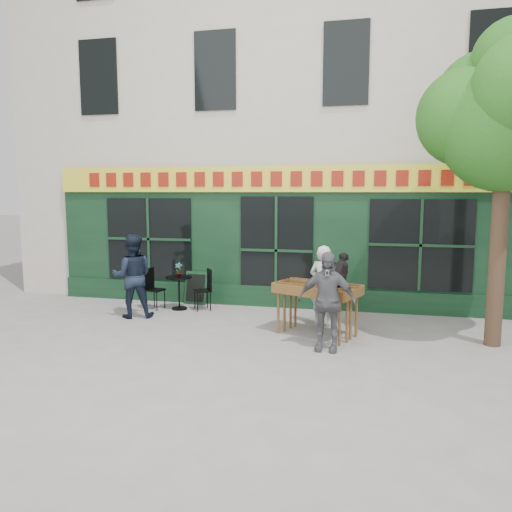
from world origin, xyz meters
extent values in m
plane|color=slate|center=(0.00, 0.00, 0.00)|extent=(80.00, 80.00, 0.00)
cube|color=beige|center=(0.00, 6.00, 5.00)|extent=(14.00, 7.00, 10.00)
cube|color=black|center=(0.00, 2.42, 1.60)|extent=(11.00, 0.16, 3.20)
cube|color=yellow|center=(0.00, 2.30, 3.00)|extent=(11.00, 0.06, 0.60)
cube|color=maroon|center=(0.00, 2.26, 3.00)|extent=(9.60, 0.03, 0.34)
cube|color=black|center=(0.00, 2.32, 0.25)|extent=(11.00, 0.10, 0.50)
cube|color=black|center=(0.00, 2.32, 1.35)|extent=(1.70, 0.05, 2.50)
cube|color=black|center=(-3.20, 2.32, 1.55)|extent=(2.20, 0.05, 2.00)
cube|color=black|center=(3.20, 2.32, 1.55)|extent=(2.20, 0.05, 2.00)
cylinder|color=#382619|center=(4.30, 0.30, 1.80)|extent=(0.28, 0.28, 3.60)
sphere|color=#175313|center=(4.30, 0.30, 3.80)|extent=(2.20, 2.20, 2.20)
sphere|color=#175313|center=(3.70, 0.50, 4.00)|extent=(1.70, 1.70, 1.70)
sphere|color=#175313|center=(4.00, 0.90, 4.40)|extent=(1.60, 1.60, 1.60)
cylinder|color=brown|center=(0.55, 0.31, 0.40)|extent=(0.05, 0.05, 0.80)
cylinder|color=brown|center=(1.77, -0.14, 0.40)|extent=(0.05, 0.05, 0.80)
cylinder|color=brown|center=(0.70, 0.72, 0.40)|extent=(0.05, 0.05, 0.80)
cylinder|color=brown|center=(1.92, 0.27, 0.40)|extent=(0.05, 0.05, 0.80)
cube|color=brown|center=(1.23, 0.29, 0.82)|extent=(1.61, 1.06, 0.05)
cube|color=brown|center=(1.13, 0.02, 0.90)|extent=(1.42, 0.56, 0.18)
cube|color=brown|center=(1.33, 0.56, 0.90)|extent=(1.42, 0.56, 0.18)
cube|color=brown|center=(1.23, 0.29, 0.88)|extent=(1.36, 0.83, 0.06)
imported|color=silver|center=(1.23, 0.94, 0.82)|extent=(0.70, 0.58, 1.65)
cylinder|color=brown|center=(0.45, 0.16, 0.40)|extent=(0.05, 0.05, 0.80)
cylinder|color=brown|center=(1.65, -0.35, 0.40)|extent=(0.05, 0.05, 0.80)
cylinder|color=brown|center=(0.63, 0.56, 0.40)|extent=(0.05, 0.05, 0.80)
cylinder|color=brown|center=(1.82, 0.05, 0.40)|extent=(0.05, 0.05, 0.80)
cube|color=brown|center=(1.14, 0.10, 0.82)|extent=(1.61, 1.12, 0.05)
cube|color=brown|center=(1.02, -0.16, 0.90)|extent=(1.39, 0.63, 0.18)
cube|color=brown|center=(1.25, 0.37, 0.90)|extent=(1.39, 0.63, 0.18)
cube|color=brown|center=(1.14, 0.10, 0.88)|extent=(1.35, 0.88, 0.06)
imported|color=#515256|center=(1.44, -0.65, 0.86)|extent=(1.03, 0.47, 1.71)
cylinder|color=black|center=(-2.15, 1.59, 0.02)|extent=(0.36, 0.36, 0.03)
cylinder|color=black|center=(-2.15, 1.59, 0.38)|extent=(0.04, 0.04, 0.72)
cylinder|color=black|center=(-2.15, 1.59, 0.75)|extent=(0.60, 0.60, 0.03)
cube|color=black|center=(-2.70, 1.49, 0.45)|extent=(0.43, 0.43, 0.03)
cube|color=black|center=(-2.86, 1.53, 0.70)|extent=(0.11, 0.36, 0.50)
cylinder|color=black|center=(-2.58, 1.32, 0.22)|extent=(0.02, 0.02, 0.44)
cylinder|color=black|center=(-2.52, 1.61, 0.22)|extent=(0.02, 0.02, 0.44)
cylinder|color=black|center=(-2.88, 1.38, 0.22)|extent=(0.02, 0.02, 0.44)
cylinder|color=black|center=(-2.81, 1.67, 0.22)|extent=(0.02, 0.02, 0.44)
cube|color=black|center=(-1.60, 1.64, 0.45)|extent=(0.50, 0.50, 0.03)
cube|color=black|center=(-1.45, 1.74, 0.70)|extent=(0.22, 0.32, 0.50)
cylinder|color=black|center=(-1.80, 1.69, 0.22)|extent=(0.02, 0.02, 0.44)
cylinder|color=black|center=(-1.64, 1.44, 0.22)|extent=(0.02, 0.02, 0.44)
cylinder|color=black|center=(-1.55, 1.85, 0.22)|extent=(0.02, 0.02, 0.44)
cylinder|color=black|center=(-1.39, 1.60, 0.22)|extent=(0.02, 0.02, 0.44)
imported|color=gray|center=(-2.15, 1.59, 0.93)|extent=(0.18, 0.12, 0.33)
imported|color=black|center=(-2.85, 0.69, 0.90)|extent=(1.07, 0.97, 1.81)
cube|color=black|center=(-1.96, 2.20, 0.40)|extent=(0.57, 0.23, 0.79)
cube|color=black|center=(-1.96, 2.18, 0.40)|extent=(0.47, 0.20, 0.65)
camera|label=1|loc=(2.14, -9.03, 2.72)|focal=35.00mm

